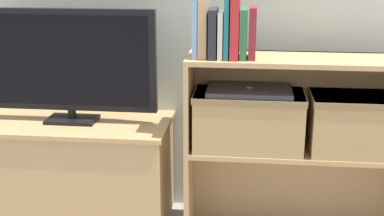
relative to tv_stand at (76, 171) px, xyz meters
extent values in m
cube|color=tan|center=(0.00, 0.00, -0.01)|extent=(0.85, 0.40, 0.46)
cube|color=tan|center=(0.00, 0.00, 0.23)|extent=(0.87, 0.42, 0.02)
cube|color=black|center=(0.00, 0.00, 0.25)|extent=(0.22, 0.14, 0.02)
cylinder|color=black|center=(0.00, 0.00, 0.28)|extent=(0.04, 0.04, 0.04)
cube|color=black|center=(0.00, 0.00, 0.52)|extent=(0.77, 0.04, 0.44)
cube|color=black|center=(0.00, -0.02, 0.52)|extent=(0.71, 0.00, 0.39)
cube|color=tan|center=(0.53, -0.06, -0.03)|extent=(0.02, 0.28, 0.42)
cube|color=tan|center=(1.02, 0.07, -0.03)|extent=(0.95, 0.02, 0.42)
cube|color=tan|center=(1.02, -0.06, 0.17)|extent=(0.95, 0.28, 0.02)
cube|color=tan|center=(0.53, -0.06, 0.37)|extent=(0.02, 0.28, 0.39)
cube|color=tan|center=(1.02, 0.07, 0.37)|extent=(0.95, 0.02, 0.39)
cube|color=tan|center=(1.02, -0.06, 0.55)|extent=(0.95, 0.28, 0.02)
cube|color=#709ECC|center=(0.56, -0.10, 0.69)|extent=(0.02, 0.13, 0.26)
cube|color=tan|center=(0.59, -0.10, 0.68)|extent=(0.03, 0.12, 0.23)
cube|color=#232328|center=(0.63, -0.10, 0.66)|extent=(0.03, 0.15, 0.19)
cube|color=silver|center=(0.66, -0.10, 0.65)|extent=(0.02, 0.14, 0.18)
cube|color=#1E7075|center=(0.69, -0.10, 0.68)|extent=(0.02, 0.15, 0.24)
cube|color=#B22328|center=(0.72, -0.10, 0.69)|extent=(0.03, 0.16, 0.25)
cube|color=#286638|center=(0.75, -0.10, 0.66)|extent=(0.03, 0.14, 0.20)
cube|color=maroon|center=(0.79, -0.10, 0.66)|extent=(0.03, 0.13, 0.20)
cube|color=tan|center=(0.78, -0.08, 0.30)|extent=(0.44, 0.24, 0.24)
cube|color=olive|center=(0.78, -0.08, 0.40)|extent=(0.45, 0.25, 0.02)
cube|color=tan|center=(1.26, -0.08, 0.30)|extent=(0.44, 0.24, 0.24)
cube|color=olive|center=(1.26, -0.08, 0.40)|extent=(0.45, 0.25, 0.02)
cube|color=#2D2D33|center=(0.78, -0.08, 0.43)|extent=(0.34, 0.23, 0.02)
cylinder|color=#99999E|center=(0.78, -0.08, 0.44)|extent=(0.02, 0.02, 0.00)
camera|label=1|loc=(0.78, -2.20, 0.98)|focal=50.00mm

